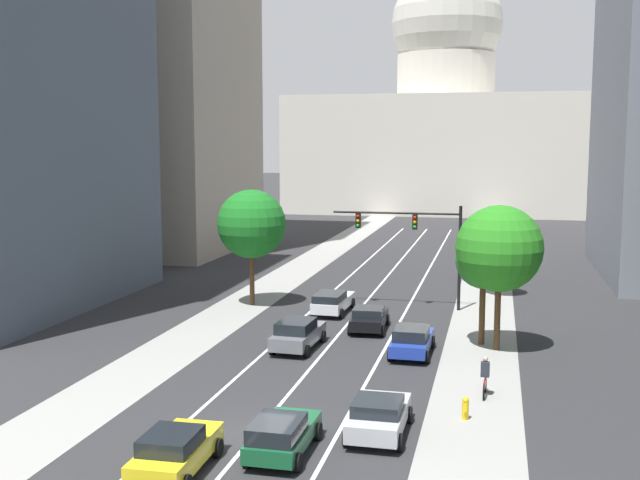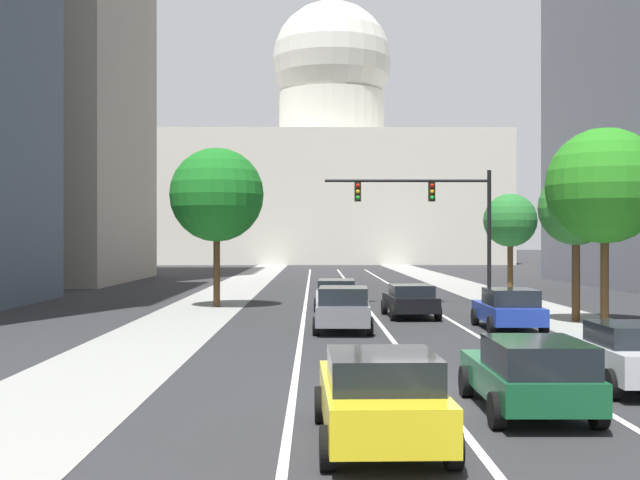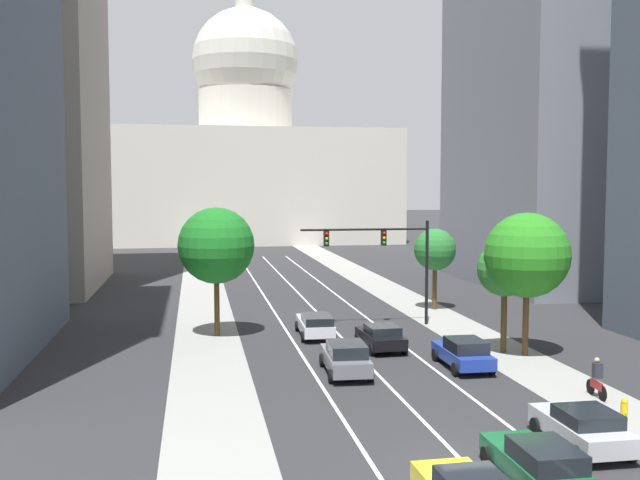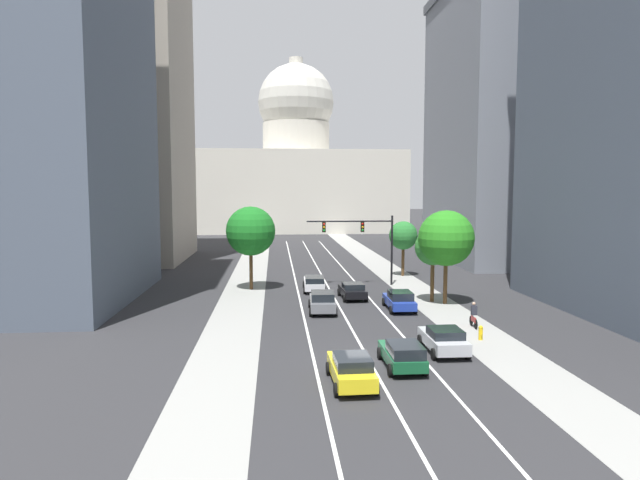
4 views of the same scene
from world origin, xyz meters
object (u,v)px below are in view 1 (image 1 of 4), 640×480
car_blue (412,340)px  car_silver (379,415)px  capitol_building (445,127)px  car_yellow (175,451)px  fire_hydrant (465,408)px  street_tree_far_right (499,235)px  street_tree_near_right (499,249)px  street_tree_mid_left (251,224)px  car_gray (298,334)px  cyclist (485,377)px  traffic_signal_mast (419,235)px  car_black (369,318)px  street_tree_mid_right (483,262)px  car_white (332,301)px  car_green (282,434)px

car_blue → car_silver: size_ratio=1.06×
car_silver → capitol_building: bearing=2.9°
car_yellow → fire_hydrant: bearing=-52.8°
car_blue → street_tree_far_right: (4.17, 16.61, 3.55)m
car_yellow → street_tree_near_right: (10.11, 17.88, 4.53)m
street_tree_far_right → street_tree_mid_left: street_tree_mid_left is taller
capitol_building → car_gray: (-1.49, -86.69, -12.34)m
capitol_building → cyclist: bearing=-84.9°
traffic_signal_mast → street_tree_far_right: 7.39m
car_black → car_yellow: bearing=169.4°
car_gray → cyclist: cyclist is taller
car_gray → street_tree_mid_left: street_tree_mid_left is taller
car_blue → fire_hydrant: car_blue is taller
street_tree_mid_right → car_silver: bearing=-103.6°
car_white → street_tree_mid_right: bearing=-118.9°
street_tree_far_right → capitol_building: bearing=97.0°
car_black → car_yellow: 20.73m
car_green → cyclist: 10.42m
capitol_building → car_black: 82.84m
car_yellow → traffic_signal_mast: (5.09, 27.08, 4.06)m
traffic_signal_mast → capitol_building: bearing=92.7°
car_black → cyclist: cyclist is taller
car_white → cyclist: size_ratio=2.79×
car_green → car_gray: (-2.97, 13.53, 0.06)m
street_tree_mid_left → car_yellow: bearing=-77.4°
car_black → car_gray: 5.65m
car_blue → car_black: size_ratio=1.07×
cyclist → car_green: bearing=143.4°
capitol_building → traffic_signal_mast: size_ratio=5.64×
car_yellow → street_tree_near_right: bearing=-30.8°
car_silver → fire_hydrant: car_silver is taller
street_tree_mid_right → traffic_signal_mast: bearing=117.2°
car_green → street_tree_far_right: size_ratio=0.71×
street_tree_near_right → car_silver: bearing=-107.8°
capitol_building → traffic_signal_mast: bearing=-87.3°
car_yellow → car_gray: bearing=-1.3°
street_tree_far_right → car_yellow: bearing=-107.3°
car_white → fire_hydrant: 19.47m
car_green → car_white: bearing=8.0°
car_yellow → traffic_signal_mast: bearing=-11.9°
capitol_building → street_tree_near_right: size_ratio=6.21×
street_tree_near_right → street_tree_mid_left: bearing=153.7°
car_green → traffic_signal_mast: traffic_signal_mast is taller
car_yellow → cyclist: (9.65, 10.18, 0.07)m
cyclist → street_tree_far_right: 22.58m
capitol_building → car_black: size_ratio=11.24×
car_yellow → street_tree_mid_right: street_tree_mid_right is taller
traffic_signal_mast → car_yellow: bearing=-100.6°
traffic_signal_mast → street_tree_far_right: traffic_signal_mast is taller
car_green → street_tree_mid_left: 25.52m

